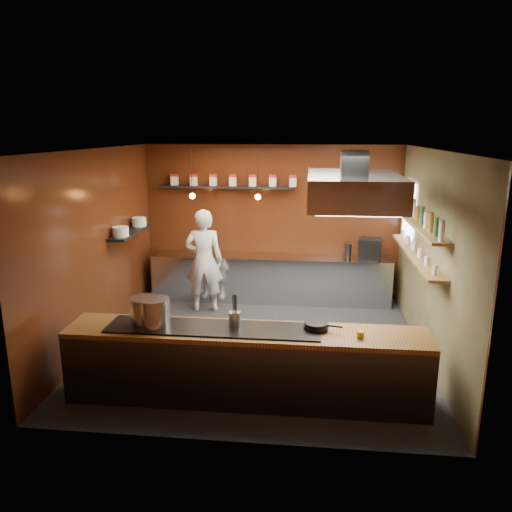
# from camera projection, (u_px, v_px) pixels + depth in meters

# --- Properties ---
(floor) EXTENTS (5.00, 5.00, 0.00)m
(floor) POSITION_uv_depth(u_px,v_px,m) (259.00, 345.00, 7.79)
(floor) COLOR black
(floor) RESTS_ON ground
(back_wall) EXTENTS (5.00, 0.00, 5.00)m
(back_wall) POSITION_uv_depth(u_px,v_px,m) (272.00, 222.00, 9.83)
(back_wall) COLOR #341609
(back_wall) RESTS_ON ground
(left_wall) EXTENTS (0.00, 5.00, 5.00)m
(left_wall) POSITION_uv_depth(u_px,v_px,m) (98.00, 248.00, 7.68)
(left_wall) COLOR #341609
(left_wall) RESTS_ON ground
(right_wall) EXTENTS (0.00, 5.00, 5.00)m
(right_wall) POSITION_uv_depth(u_px,v_px,m) (432.00, 257.00, 7.16)
(right_wall) COLOR #4D472B
(right_wall) RESTS_ON ground
(ceiling) EXTENTS (5.00, 5.00, 0.00)m
(ceiling) POSITION_uv_depth(u_px,v_px,m) (259.00, 149.00, 7.05)
(ceiling) COLOR silver
(ceiling) RESTS_ON back_wall
(window_pane) EXTENTS (0.00, 1.00, 1.00)m
(window_pane) POSITION_uv_depth(u_px,v_px,m) (409.00, 211.00, 8.70)
(window_pane) COLOR white
(window_pane) RESTS_ON right_wall
(prep_counter) EXTENTS (4.60, 0.65, 0.90)m
(prep_counter) POSITION_uv_depth(u_px,v_px,m) (270.00, 278.00, 9.77)
(prep_counter) COLOR silver
(prep_counter) RESTS_ON floor
(pass_counter) EXTENTS (4.40, 0.72, 0.94)m
(pass_counter) POSITION_uv_depth(u_px,v_px,m) (245.00, 364.00, 6.13)
(pass_counter) COLOR #38383D
(pass_counter) RESTS_ON floor
(tin_shelf) EXTENTS (2.60, 0.26, 0.04)m
(tin_shelf) POSITION_uv_depth(u_px,v_px,m) (225.00, 187.00, 9.62)
(tin_shelf) COLOR black
(tin_shelf) RESTS_ON back_wall
(plate_shelf) EXTENTS (0.30, 1.40, 0.04)m
(plate_shelf) POSITION_uv_depth(u_px,v_px,m) (131.00, 232.00, 8.62)
(plate_shelf) COLOR black
(plate_shelf) RESTS_ON left_wall
(bottle_shelf_upper) EXTENTS (0.26, 2.80, 0.04)m
(bottle_shelf_upper) POSITION_uv_depth(u_px,v_px,m) (419.00, 224.00, 7.36)
(bottle_shelf_upper) COLOR brown
(bottle_shelf_upper) RESTS_ON right_wall
(bottle_shelf_lower) EXTENTS (0.26, 2.80, 0.04)m
(bottle_shelf_lower) POSITION_uv_depth(u_px,v_px,m) (416.00, 255.00, 7.48)
(bottle_shelf_lower) COLOR brown
(bottle_shelf_lower) RESTS_ON right_wall
(extractor_hood) EXTENTS (1.20, 2.00, 0.72)m
(extractor_hood) POSITION_uv_depth(u_px,v_px,m) (353.00, 189.00, 6.65)
(extractor_hood) COLOR #38383D
(extractor_hood) RESTS_ON ceiling
(pendant_left) EXTENTS (0.10, 0.10, 0.95)m
(pendant_left) POSITION_uv_depth(u_px,v_px,m) (192.00, 193.00, 9.05)
(pendant_left) COLOR black
(pendant_left) RESTS_ON ceiling
(pendant_right) EXTENTS (0.10, 0.10, 0.95)m
(pendant_right) POSITION_uv_depth(u_px,v_px,m) (258.00, 194.00, 8.92)
(pendant_right) COLOR black
(pendant_right) RESTS_ON ceiling
(storage_tins) EXTENTS (2.43, 0.13, 0.22)m
(storage_tins) POSITION_uv_depth(u_px,v_px,m) (233.00, 180.00, 9.57)
(storage_tins) COLOR beige
(storage_tins) RESTS_ON tin_shelf
(plate_stacks) EXTENTS (0.26, 1.16, 0.16)m
(plate_stacks) POSITION_uv_depth(u_px,v_px,m) (130.00, 227.00, 8.59)
(plate_stacks) COLOR white
(plate_stacks) RESTS_ON plate_shelf
(bottles) EXTENTS (0.06, 2.66, 0.24)m
(bottles) POSITION_uv_depth(u_px,v_px,m) (419.00, 214.00, 7.33)
(bottles) COLOR silver
(bottles) RESTS_ON bottle_shelf_upper
(wine_glasses) EXTENTS (0.07, 2.37, 0.13)m
(wine_glasses) POSITION_uv_depth(u_px,v_px,m) (417.00, 249.00, 7.46)
(wine_glasses) COLOR silver
(wine_glasses) RESTS_ON bottle_shelf_lower
(stockpot_large) EXTENTS (0.47, 0.47, 0.35)m
(stockpot_large) POSITION_uv_depth(u_px,v_px,m) (155.00, 312.00, 6.05)
(stockpot_large) COLOR #B6B9BE
(stockpot_large) RESTS_ON pass_counter
(stockpot_small) EXTENTS (0.44, 0.44, 0.34)m
(stockpot_small) POSITION_uv_depth(u_px,v_px,m) (145.00, 311.00, 6.12)
(stockpot_small) COLOR #B0B3B7
(stockpot_small) RESTS_ON pass_counter
(utensil_crock) EXTENTS (0.17, 0.17, 0.19)m
(utensil_crock) POSITION_uv_depth(u_px,v_px,m) (235.00, 319.00, 6.06)
(utensil_crock) COLOR silver
(utensil_crock) RESTS_ON pass_counter
(frying_pan) EXTENTS (0.47, 0.30, 0.08)m
(frying_pan) POSITION_uv_depth(u_px,v_px,m) (316.00, 326.00, 6.01)
(frying_pan) COLOR black
(frying_pan) RESTS_ON pass_counter
(butter_jar) EXTENTS (0.11, 0.11, 0.08)m
(butter_jar) POSITION_uv_depth(u_px,v_px,m) (360.00, 334.00, 5.79)
(butter_jar) COLOR gold
(butter_jar) RESTS_ON pass_counter
(espresso_machine) EXTENTS (0.47, 0.46, 0.40)m
(espresso_machine) POSITION_uv_depth(u_px,v_px,m) (370.00, 249.00, 9.36)
(espresso_machine) COLOR black
(espresso_machine) RESTS_ON prep_counter
(chef) EXTENTS (0.74, 0.53, 1.90)m
(chef) POSITION_uv_depth(u_px,v_px,m) (204.00, 261.00, 9.10)
(chef) COLOR white
(chef) RESTS_ON floor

